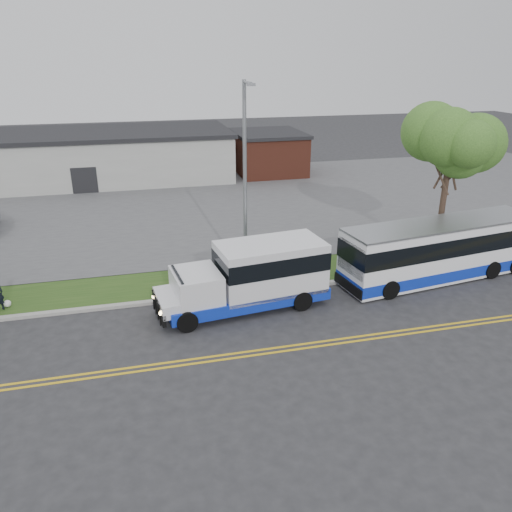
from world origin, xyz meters
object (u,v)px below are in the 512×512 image
object	(u,v)px
tree_east	(451,146)
transit_bus	(440,250)
streetlight_near	(245,178)
shuttle_bus	(255,274)

from	to	relation	value
tree_east	transit_bus	bearing A→B (deg)	-121.16
streetlight_near	shuttle_bus	bearing A→B (deg)	-95.20
tree_east	transit_bus	size ratio (longest dim) A/B	0.77
streetlight_near	shuttle_bus	size ratio (longest dim) A/B	1.20
shuttle_bus	tree_east	bearing A→B (deg)	8.86
tree_east	shuttle_bus	world-z (taller)	tree_east
streetlight_near	tree_east	bearing A→B (deg)	1.42
transit_bus	streetlight_near	bearing A→B (deg)	159.51
shuttle_bus	transit_bus	distance (m)	9.85
streetlight_near	transit_bus	bearing A→B (deg)	-12.57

